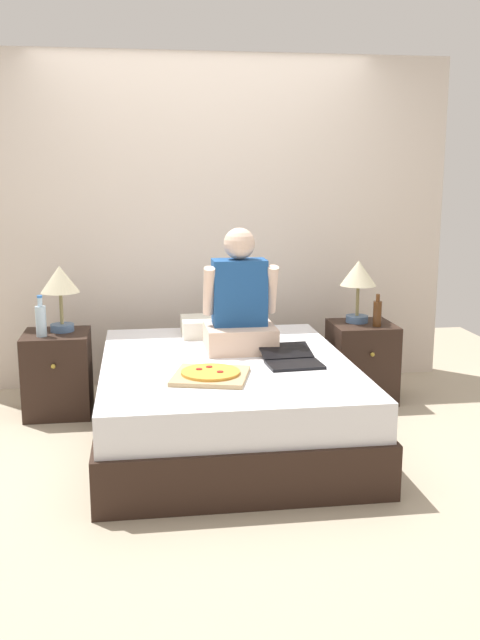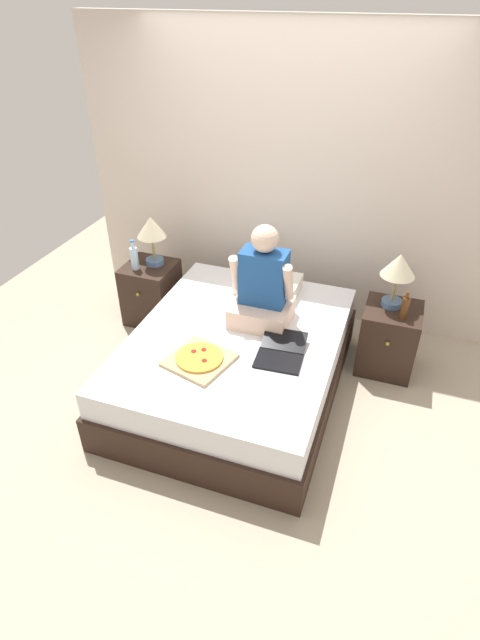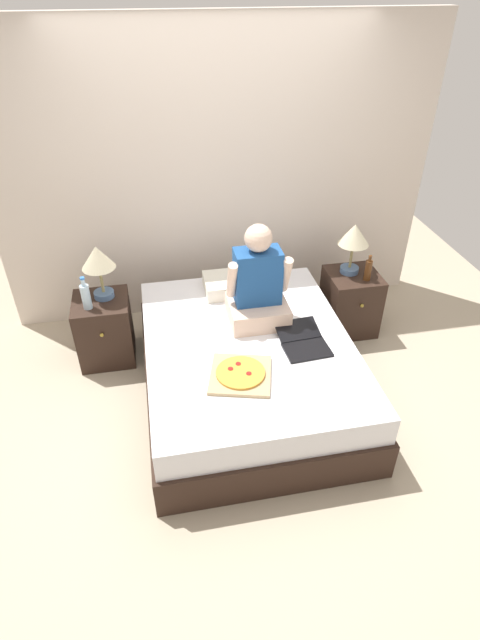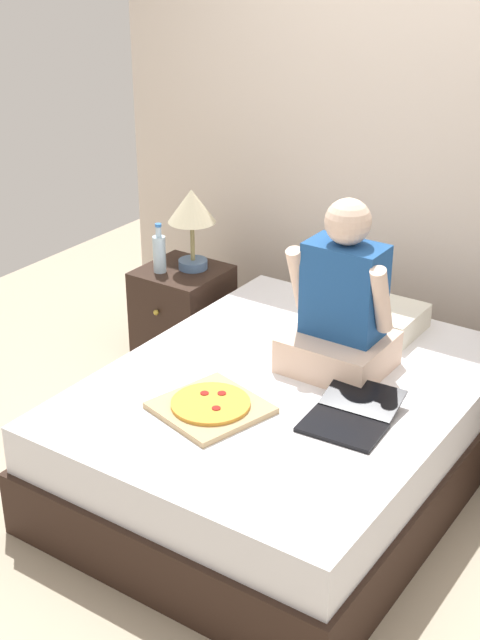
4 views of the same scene
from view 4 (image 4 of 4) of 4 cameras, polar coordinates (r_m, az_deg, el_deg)
name	(u,v)px [view 4 (image 4 of 4)]	position (r m, az deg, el deg)	size (l,w,h in m)	color
ground_plane	(283,479)	(4.16, 2.79, -10.13)	(5.80, 5.80, 0.00)	tan
wall_back	(426,149)	(4.73, 11.81, 10.65)	(3.80, 0.12, 2.50)	beige
bed	(284,432)	(4.02, 2.86, -7.20)	(1.53, 1.96, 0.51)	black
nightstand_left	(183,316)	(5.02, -3.65, 0.25)	(0.44, 0.47, 0.57)	black
lamp_on_left_nightstand	(192,212)	(4.81, -3.11, 6.93)	(0.26, 0.26, 0.45)	#4C6B93
water_bottle	(159,253)	(4.85, -5.18, 4.32)	(0.07, 0.07, 0.28)	silver
pillow	(368,315)	(4.39, 8.17, 0.34)	(0.52, 0.34, 0.12)	silver
person_seated	(342,308)	(3.90, 6.53, 0.75)	(0.47, 0.40, 0.78)	beige
laptop	(349,417)	(3.62, 7.00, -6.21)	(0.34, 0.43, 0.07)	black
pizza_box	(211,406)	(3.67, -1.89, -5.55)	(0.49, 0.49, 0.05)	tan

